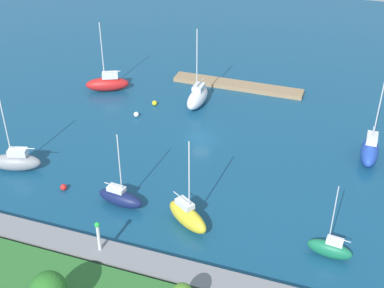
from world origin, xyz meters
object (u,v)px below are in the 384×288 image
at_px(sailboat_green_far_south, 330,249).
at_px(sailboat_white_west_end, 198,97).
at_px(sailboat_yellow_lone_south, 187,216).
at_px(mooring_buoy_white, 136,114).
at_px(mooring_buoy_red, 64,187).
at_px(mooring_buoy_yellow, 155,103).
at_px(pier_dock, 238,85).
at_px(harbor_beacon, 98,234).
at_px(sailboat_gray_far_north, 16,161).
at_px(sailboat_navy_outer_mooring, 120,197).
at_px(sailboat_blue_lone_north, 370,150).
at_px(sailboat_red_east_end, 108,83).

relative_size(sailboat_green_far_south, sailboat_white_west_end, 0.71).
distance_m(sailboat_yellow_lone_south, mooring_buoy_white, 27.42).
bearing_deg(sailboat_white_west_end, mooring_buoy_red, -17.04).
height_order(sailboat_white_west_end, mooring_buoy_yellow, sailboat_white_west_end).
distance_m(sailboat_green_far_south, sailboat_white_west_end, 37.90).
height_order(pier_dock, sailboat_yellow_lone_south, sailboat_yellow_lone_south).
relative_size(pier_dock, sailboat_yellow_lone_south, 1.97).
relative_size(harbor_beacon, sailboat_gray_far_north, 0.35).
height_order(sailboat_green_far_south, sailboat_yellow_lone_south, sailboat_yellow_lone_south).
bearing_deg(mooring_buoy_yellow, sailboat_yellow_lone_south, 119.92).
bearing_deg(sailboat_navy_outer_mooring, mooring_buoy_white, 115.80).
bearing_deg(sailboat_green_far_south, sailboat_blue_lone_north, -91.63).
height_order(pier_dock, mooring_buoy_yellow, mooring_buoy_yellow).
xyz_separation_m(harbor_beacon, sailboat_white_west_end, (1.45, -36.96, -1.81)).
bearing_deg(sailboat_blue_lone_north, sailboat_white_west_end, -105.36).
xyz_separation_m(sailboat_gray_far_north, sailboat_white_west_end, (-17.07, -25.77, 0.14)).
bearing_deg(sailboat_white_west_end, sailboat_gray_far_north, -33.15).
height_order(sailboat_white_west_end, sailboat_navy_outer_mooring, sailboat_white_west_end).
bearing_deg(sailboat_yellow_lone_south, pier_dock, 128.47).
relative_size(pier_dock, sailboat_navy_outer_mooring, 2.27).
relative_size(sailboat_green_far_south, sailboat_red_east_end, 0.76).
distance_m(sailboat_navy_outer_mooring, mooring_buoy_white, 22.30).
relative_size(sailboat_red_east_end, mooring_buoy_red, 14.41).
bearing_deg(pier_dock, sailboat_gray_far_north, 57.90).
distance_m(sailboat_yellow_lone_south, sailboat_red_east_end, 38.27).
relative_size(harbor_beacon, mooring_buoy_white, 4.40).
bearing_deg(mooring_buoy_red, harbor_beacon, 137.73).
xyz_separation_m(sailboat_green_far_south, sailboat_yellow_lone_south, (16.23, 0.26, 0.30)).
distance_m(sailboat_gray_far_north, sailboat_white_west_end, 30.92).
bearing_deg(sailboat_white_west_end, pier_dock, 152.77).
bearing_deg(sailboat_yellow_lone_south, mooring_buoy_white, 159.30).
relative_size(sailboat_red_east_end, mooring_buoy_white, 14.45).
bearing_deg(pier_dock, sailboat_blue_lone_north, 144.92).
xyz_separation_m(pier_dock, sailboat_red_east_end, (21.03, 8.66, 1.01)).
xyz_separation_m(sailboat_navy_outer_mooring, mooring_buoy_white, (7.42, -21.01, -0.68)).
bearing_deg(sailboat_white_west_end, mooring_buoy_white, -48.02).
height_order(sailboat_blue_lone_north, sailboat_gray_far_north, sailboat_blue_lone_north).
distance_m(pier_dock, mooring_buoy_yellow, 15.81).
relative_size(pier_dock, harbor_beacon, 6.19).
bearing_deg(mooring_buoy_white, mooring_buoy_yellow, -105.22).
bearing_deg(sailboat_white_west_end, sailboat_navy_outer_mooring, -0.62).
height_order(sailboat_green_far_south, sailboat_gray_far_north, sailboat_gray_far_north).
distance_m(harbor_beacon, sailboat_gray_far_north, 21.72).
distance_m(sailboat_white_west_end, sailboat_navy_outer_mooring, 28.04).
distance_m(pier_dock, sailboat_red_east_end, 22.77).
distance_m(pier_dock, mooring_buoy_white, 20.03).
height_order(sailboat_green_far_south, sailboat_white_west_end, sailboat_white_west_end).
xyz_separation_m(sailboat_yellow_lone_south, sailboat_gray_far_north, (25.62, -3.15, -0.06)).
bearing_deg(mooring_buoy_red, sailboat_red_east_end, -74.31).
distance_m(sailboat_white_west_end, mooring_buoy_yellow, 7.19).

